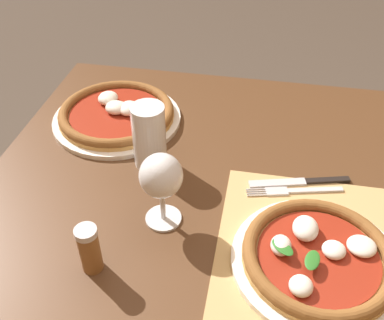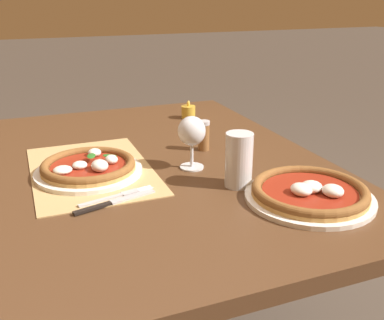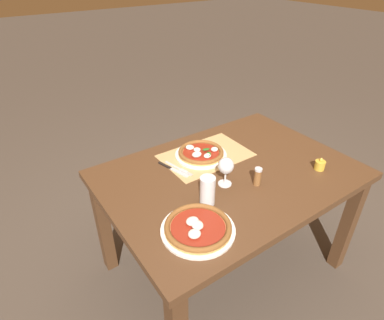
{
  "view_description": "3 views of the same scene",
  "coord_description": "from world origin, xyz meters",
  "px_view_note": "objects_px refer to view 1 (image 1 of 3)",
  "views": [
    {
      "loc": [
        -0.48,
        -0.1,
        1.38
      ],
      "look_at": [
        0.2,
        0.03,
        0.8
      ],
      "focal_mm": 42.0,
      "sensor_mm": 36.0,
      "label": 1
    },
    {
      "loc": [
        1.23,
        -0.38,
        1.23
      ],
      "look_at": [
        0.26,
        0.0,
        0.83
      ],
      "focal_mm": 42.0,
      "sensor_mm": 36.0,
      "label": 2
    },
    {
      "loc": [
        0.98,
        1.05,
        1.72
      ],
      "look_at": [
        0.18,
        -0.1,
        0.83
      ],
      "focal_mm": 30.0,
      "sensor_mm": 36.0,
      "label": 3
    }
  ],
  "objects_px": {
    "pizza_near": "(318,257)",
    "fork": "(294,191)",
    "pint_glass": "(149,137)",
    "wine_glass": "(161,179)",
    "knife": "(299,182)",
    "pepper_shaker": "(89,249)",
    "pizza_far": "(117,114)"
  },
  "relations": [
    {
      "from": "pizza_far",
      "to": "pint_glass",
      "type": "relative_size",
      "value": 2.19
    },
    {
      "from": "pizza_far",
      "to": "pepper_shaker",
      "type": "distance_m",
      "value": 0.45
    },
    {
      "from": "pizza_near",
      "to": "pizza_far",
      "type": "distance_m",
      "value": 0.6
    },
    {
      "from": "pizza_far",
      "to": "pepper_shaker",
      "type": "bearing_deg",
      "value": -167.41
    },
    {
      "from": "pizza_near",
      "to": "fork",
      "type": "xyz_separation_m",
      "value": [
        0.18,
        0.04,
        -0.02
      ]
    },
    {
      "from": "pizza_near",
      "to": "pepper_shaker",
      "type": "height_order",
      "value": "pepper_shaker"
    },
    {
      "from": "pizza_near",
      "to": "pint_glass",
      "type": "relative_size",
      "value": 2.06
    },
    {
      "from": "pizza_far",
      "to": "pepper_shaker",
      "type": "height_order",
      "value": "pepper_shaker"
    },
    {
      "from": "pint_glass",
      "to": "fork",
      "type": "relative_size",
      "value": 0.73
    },
    {
      "from": "pizza_far",
      "to": "pint_glass",
      "type": "distance_m",
      "value": 0.2
    },
    {
      "from": "pizza_far",
      "to": "pint_glass",
      "type": "xyz_separation_m",
      "value": [
        -0.14,
        -0.12,
        0.05
      ]
    },
    {
      "from": "fork",
      "to": "pepper_shaker",
      "type": "xyz_separation_m",
      "value": [
        -0.25,
        0.34,
        0.04
      ]
    },
    {
      "from": "pint_glass",
      "to": "pizza_far",
      "type": "bearing_deg",
      "value": 41.05
    },
    {
      "from": "fork",
      "to": "knife",
      "type": "bearing_deg",
      "value": -19.57
    },
    {
      "from": "wine_glass",
      "to": "knife",
      "type": "bearing_deg",
      "value": -59.62
    },
    {
      "from": "pint_glass",
      "to": "wine_glass",
      "type": "bearing_deg",
      "value": -157.5
    },
    {
      "from": "pizza_far",
      "to": "wine_glass",
      "type": "bearing_deg",
      "value": -147.9
    },
    {
      "from": "knife",
      "to": "pepper_shaker",
      "type": "height_order",
      "value": "pepper_shaker"
    },
    {
      "from": "pizza_near",
      "to": "wine_glass",
      "type": "bearing_deg",
      "value": 78.68
    },
    {
      "from": "pizza_near",
      "to": "pizza_far",
      "type": "bearing_deg",
      "value": 52.82
    },
    {
      "from": "wine_glass",
      "to": "pizza_far",
      "type": "bearing_deg",
      "value": 32.1
    },
    {
      "from": "pizza_near",
      "to": "wine_glass",
      "type": "xyz_separation_m",
      "value": [
        0.06,
        0.29,
        0.08
      ]
    },
    {
      "from": "pizza_far",
      "to": "fork",
      "type": "height_order",
      "value": "pizza_far"
    },
    {
      "from": "knife",
      "to": "pepper_shaker",
      "type": "distance_m",
      "value": 0.45
    },
    {
      "from": "pizza_near",
      "to": "pepper_shaker",
      "type": "distance_m",
      "value": 0.39
    },
    {
      "from": "fork",
      "to": "pizza_far",
      "type": "bearing_deg",
      "value": 67.18
    },
    {
      "from": "pizza_near",
      "to": "pizza_far",
      "type": "relative_size",
      "value": 0.94
    },
    {
      "from": "pint_glass",
      "to": "pepper_shaker",
      "type": "distance_m",
      "value": 0.3
    },
    {
      "from": "wine_glass",
      "to": "pizza_near",
      "type": "bearing_deg",
      "value": -101.32
    },
    {
      "from": "pizza_near",
      "to": "fork",
      "type": "relative_size",
      "value": 1.51
    },
    {
      "from": "fork",
      "to": "knife",
      "type": "relative_size",
      "value": 0.94
    },
    {
      "from": "pizza_far",
      "to": "knife",
      "type": "xyz_separation_m",
      "value": [
        -0.15,
        -0.45,
        -0.01
      ]
    }
  ]
}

